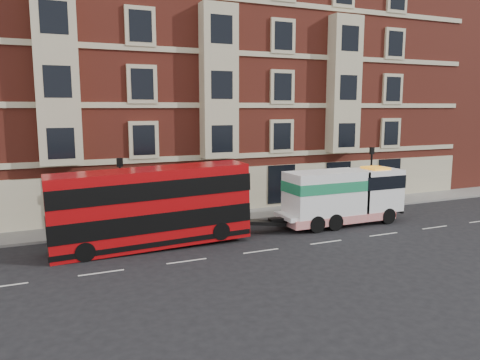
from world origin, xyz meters
The scene contains 9 objects.
ground centered at (0.00, 0.00, 0.00)m, with size 120.00×120.00×0.00m, color black.
sidewalk centered at (0.00, 7.50, 0.07)m, with size 90.00×3.00×0.15m, color slate.
victorian_terrace centered at (0.50, 15.00, 10.07)m, with size 45.00×12.00×20.40m.
filler_east centered at (32.00, 14.00, 9.43)m, with size 18.00×10.00×19.00m.
lamp_post_west centered at (-6.00, 6.20, 2.68)m, with size 0.35×0.15×4.35m.
lamp_post_east centered at (12.00, 6.20, 2.68)m, with size 0.35×0.15×4.35m.
double_decker_bus centered at (-4.98, 2.99, 2.23)m, with size 10.38×2.38×4.20m.
tow_truck centered at (7.08, 2.99, 1.84)m, with size 8.31×2.46×3.46m.
pedestrian centered at (-7.95, 6.83, 0.98)m, with size 0.61×0.40×1.66m, color black.
Camera 1 is at (-10.36, -20.93, 7.36)m, focal length 35.00 mm.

